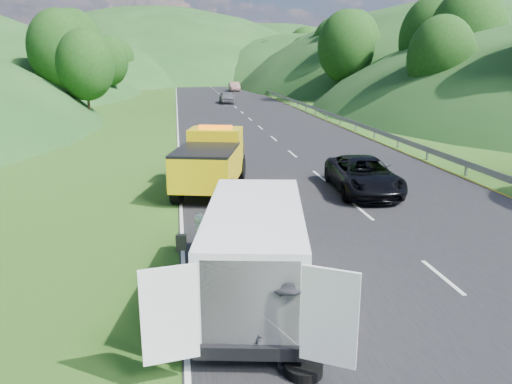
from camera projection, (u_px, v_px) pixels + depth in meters
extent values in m
plane|color=#38661E|center=(315.00, 256.00, 14.91)|extent=(320.00, 320.00, 0.00)
cube|color=black|center=(242.00, 113.00, 53.50)|extent=(14.00, 200.00, 0.02)
cube|color=gray|center=(284.00, 102.00, 66.52)|extent=(0.06, 140.00, 1.52)
cylinder|color=black|center=(199.00, 168.00, 24.32)|extent=(0.63, 1.15, 1.09)
cylinder|color=black|center=(240.00, 168.00, 24.14)|extent=(0.63, 1.15, 1.09)
cylinder|color=black|center=(177.00, 191.00, 20.14)|extent=(0.63, 1.15, 1.09)
cylinder|color=black|center=(227.00, 192.00, 19.96)|extent=(0.63, 1.15, 1.09)
cube|color=yellow|center=(216.00, 151.00, 23.07)|extent=(2.69, 2.26, 2.06)
cube|color=yellow|center=(206.00, 168.00, 20.79)|extent=(3.22, 4.16, 1.41)
cube|color=black|center=(206.00, 150.00, 20.59)|extent=(3.22, 4.16, 0.11)
cube|color=black|center=(221.00, 158.00, 24.48)|extent=(2.42, 1.79, 0.76)
cube|color=black|center=(223.00, 160.00, 25.16)|extent=(2.26, 0.77, 0.54)
cube|color=yellow|center=(221.00, 142.00, 24.66)|extent=(2.31, 1.36, 1.19)
cube|color=orange|center=(215.00, 127.00, 22.79)|extent=(1.54, 0.63, 0.17)
cube|color=black|center=(218.00, 140.00, 23.70)|extent=(2.02, 0.59, 0.98)
cylinder|color=black|center=(222.00, 256.00, 13.80)|extent=(0.47, 0.89, 0.85)
cylinder|color=black|center=(291.00, 257.00, 13.74)|extent=(0.47, 0.89, 0.85)
cylinder|color=black|center=(206.00, 323.00, 10.32)|extent=(0.47, 0.89, 0.85)
cylinder|color=black|center=(298.00, 325.00, 10.27)|extent=(0.47, 0.89, 0.85)
cube|color=white|center=(255.00, 248.00, 11.67)|extent=(3.14, 5.82, 1.96)
cube|color=white|center=(258.00, 225.00, 14.59)|extent=(2.26, 1.33, 1.06)
cube|color=black|center=(258.00, 199.00, 14.16)|extent=(1.99, 0.71, 0.88)
cube|color=black|center=(250.00, 303.00, 9.06)|extent=(1.79, 0.43, 1.70)
cube|color=white|center=(170.00, 315.00, 8.63)|extent=(1.00, 0.23, 1.80)
cube|color=white|center=(329.00, 317.00, 8.56)|extent=(0.90, 0.57, 1.80)
cube|color=black|center=(250.00, 353.00, 9.20)|extent=(2.11, 0.54, 0.27)
imported|color=white|center=(202.00, 267.00, 14.13)|extent=(0.63, 0.70, 1.57)
imported|color=#BEC066|center=(218.00, 255.00, 15.00)|extent=(0.68, 0.64, 1.10)
imported|color=black|center=(287.00, 367.00, 9.57)|extent=(1.30, 0.82, 1.92)
cube|color=#4E4F3B|center=(181.00, 243.00, 15.27)|extent=(0.33, 0.20, 0.52)
cylinder|color=black|center=(303.00, 374.00, 9.35)|extent=(0.73, 0.73, 0.20)
imported|color=black|center=(362.00, 192.00, 21.95)|extent=(2.99, 5.67, 1.52)
imported|color=#55565B|center=(227.00, 103.00, 64.40)|extent=(1.74, 4.33, 1.48)
imported|color=#815756|center=(234.00, 91.00, 87.45)|extent=(1.67, 4.79, 1.58)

